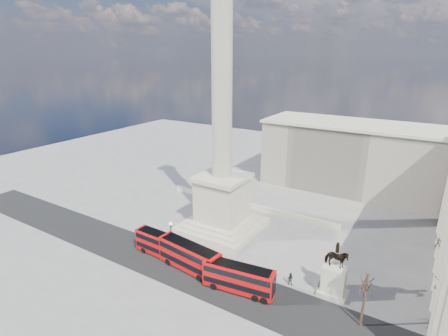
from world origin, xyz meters
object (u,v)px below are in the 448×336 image
Objects in this scene: red_bus_b at (190,257)px; victorian_lamp at (171,238)px; pedestrian_walking at (320,285)px; pedestrian_crossing at (249,273)px; equestrian_statue at (334,276)px; nelsons_column at (222,165)px; red_bus_c at (239,278)px; red_bus_a at (162,245)px; pedestrian_standing at (290,279)px.

red_bus_b is 4.37m from victorian_lamp.
pedestrian_walking reaches higher than pedestrian_crossing.
equestrian_statue is (20.53, 6.07, 0.50)m from red_bus_b.
red_bus_b is (3.28, -14.65, -10.56)m from nelsons_column.
pedestrian_walking is at bearing 25.06° from red_bus_c.
red_bus_b is (6.34, -0.77, 0.23)m from red_bus_a.
pedestrian_walking is 1.09× the size of pedestrian_crossing.
pedestrian_standing is at bearing 13.70° from victorian_lamp.
red_bus_b reaches higher than pedestrian_walking.
red_bus_a is 1.41× the size of victorian_lamp.
nelsons_column is at bearing 87.33° from victorian_lamp.
red_bus_c is 1.28× the size of equestrian_statue.
pedestrian_crossing is (15.04, 2.38, -1.37)m from red_bus_a.
pedestrian_standing reaches higher than pedestrian_crossing.
nelsons_column is 6.96× the size of victorian_lamp.
victorian_lamp is 3.75× the size of pedestrian_standing.
equestrian_statue reaches higher than pedestrian_standing.
pedestrian_crossing is at bearing 7.12° from pedestrian_standing.
pedestrian_walking is at bearing 13.46° from victorian_lamp.
pedestrian_crossing is (-5.89, -1.79, -0.20)m from pedestrian_standing.
red_bus_a reaches higher than pedestrian_crossing.
victorian_lamp reaches higher than pedestrian_crossing.
red_bus_a is 1.22× the size of equestrian_statue.
pedestrian_crossing is (11.97, -11.50, -12.16)m from nelsons_column.
pedestrian_standing is at bearing 13.04° from red_bus_a.
red_bus_a is 15.29m from pedestrian_crossing.
equestrian_statue is at bearing -179.02° from pedestrian_standing.
victorian_lamp is 23.56m from pedestrian_walking.
red_bus_b is at bearing -77.40° from nelsons_column.
pedestrian_standing is (17.86, -9.71, -11.96)m from nelsons_column.
red_bus_b reaches higher than pedestrian_crossing.
pedestrian_walking is (22.67, 5.42, -3.40)m from victorian_lamp.
red_bus_b reaches higher than red_bus_c.
pedestrian_walking is 4.25m from pedestrian_standing.
nelsons_column is at bearing 79.31° from red_bus_a.
victorian_lamp is at bearing -92.67° from nelsons_column.
pedestrian_crossing is at bearing 10.76° from red_bus_a.
victorian_lamp reaches higher than red_bus_b.
equestrian_statue reaches higher than victorian_lamp.
nelsons_column reaches higher than red_bus_b.
red_bus_b is 6.92× the size of pedestrian_walking.
pedestrian_crossing is at bearing 87.10° from red_bus_c.
victorian_lamp is 4.38× the size of pedestrian_walking.
nelsons_column is 33.11× the size of pedestrian_crossing.
nelsons_column is at bearing 121.33° from red_bus_c.
equestrian_statue is at bearing 21.63° from red_bus_c.
red_bus_b is 7.52× the size of pedestrian_crossing.
red_bus_a is at bearing -168.84° from equestrian_statue.
red_bus_a is at bearing 179.68° from red_bus_b.
nelsons_column is 26.09× the size of pedestrian_standing.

